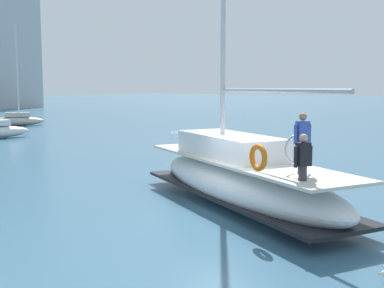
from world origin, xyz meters
name	(u,v)px	position (x,y,z in m)	size (l,w,h in m)	color
ground_plane	(228,214)	(0.00, 0.00, 0.00)	(400.00, 400.00, 0.00)	#38607A
main_sailboat	(240,177)	(1.12, 0.34, 0.90)	(6.10, 9.74, 11.79)	white
moored_sloop_near	(15,120)	(13.50, 34.59, 0.62)	(5.46, 3.76, 9.62)	#B7B2A8
mooring_buoy	(296,171)	(7.07, 1.50, 0.16)	(0.52, 0.52, 0.86)	silver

